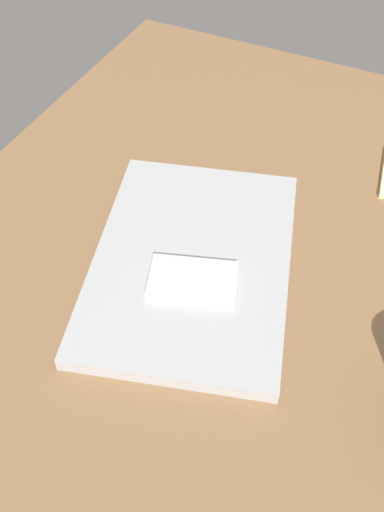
% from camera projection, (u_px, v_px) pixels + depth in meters
% --- Properties ---
extents(desk_surface, '(1.20, 0.80, 0.03)m').
position_uv_depth(desk_surface, '(203.00, 325.00, 0.68)').
color(desk_surface, olive).
rests_on(desk_surface, ground).
extents(laptop_closed, '(0.39, 0.32, 0.02)m').
position_uv_depth(laptop_closed, '(192.00, 262.00, 0.71)').
color(laptop_closed, '#B7BABC').
rests_on(laptop_closed, desk_surface).
extents(cell_phone_on_laptop, '(0.09, 0.12, 0.01)m').
position_uv_depth(cell_phone_on_laptop, '(193.00, 279.00, 0.67)').
color(cell_phone_on_laptop, silver).
rests_on(cell_phone_on_laptop, laptop_closed).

